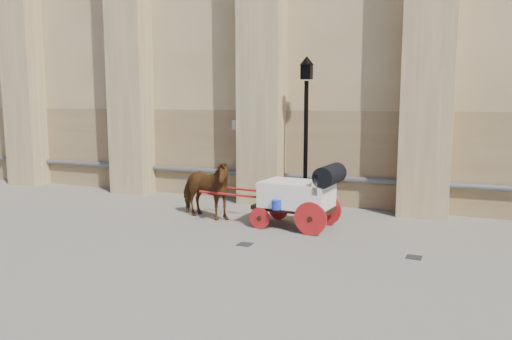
% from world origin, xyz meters
% --- Properties ---
extents(ground, '(90.00, 90.00, 0.00)m').
position_xyz_m(ground, '(0.00, 0.00, 0.00)').
color(ground, '#6D655B').
rests_on(ground, ground).
extents(horse, '(2.14, 1.35, 1.68)m').
position_xyz_m(horse, '(-1.69, 0.98, 0.84)').
color(horse, brown).
rests_on(horse, ground).
extents(carriage, '(3.98, 1.45, 1.71)m').
position_xyz_m(carriage, '(1.15, 0.97, 0.92)').
color(carriage, black).
rests_on(carriage, ground).
extents(street_lamp, '(0.43, 0.43, 4.62)m').
position_xyz_m(street_lamp, '(0.58, 3.23, 2.47)').
color(street_lamp, black).
rests_on(street_lamp, ground).
extents(drain_grate_near, '(0.32, 0.32, 0.01)m').
position_xyz_m(drain_grate_near, '(0.39, -0.98, 0.01)').
color(drain_grate_near, black).
rests_on(drain_grate_near, ground).
extents(drain_grate_far, '(0.33, 0.33, 0.01)m').
position_xyz_m(drain_grate_far, '(4.11, -0.52, 0.01)').
color(drain_grate_far, black).
rests_on(drain_grate_far, ground).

